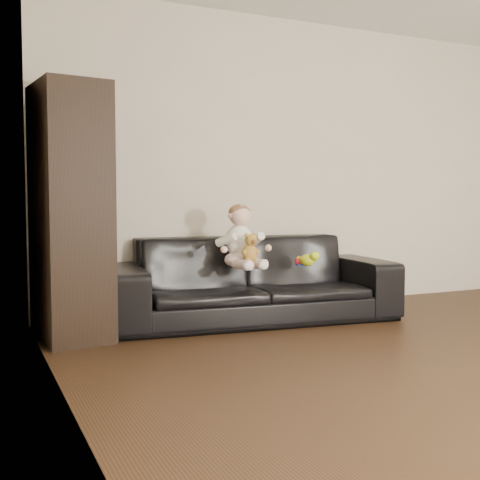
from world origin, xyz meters
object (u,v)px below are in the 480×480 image
toy_green (307,260)px  baby (241,240)px  cabinet (71,213)px  toy_blue_disc (302,264)px  sofa (251,279)px  toy_rattle (299,261)px  teddy_bear (250,248)px

toy_green → baby: bearing=170.7°
cabinet → toy_blue_disc: (1.82, -0.05, -0.43)m
sofa → baby: 0.38m
cabinet → toy_rattle: size_ratio=26.09×
sofa → teddy_bear: bearing=-110.4°
baby → toy_green: 0.58m
cabinet → baby: size_ratio=3.53×
toy_blue_disc → sofa: bearing=160.8°
baby → toy_blue_disc: baby is taller
cabinet → baby: (1.28, -0.03, -0.22)m
sofa → teddy_bear: size_ratio=10.54×
sofa → cabinet: bearing=-170.4°
sofa → toy_green: bearing=-22.2°
cabinet → toy_rattle: (1.78, -0.05, -0.40)m
toy_green → toy_rattle: toy_green is taller
sofa → toy_rattle: sofa is taller
teddy_bear → toy_rattle: (0.50, 0.13, -0.13)m
cabinet → toy_green: 1.87m
teddy_bear → toy_rattle: size_ratio=3.24×
baby → toy_rattle: baby is taller
sofa → toy_rattle: size_ratio=34.09×
sofa → toy_rattle: 0.41m
cabinet → teddy_bear: bearing=-15.3°
toy_green → toy_blue_disc: (-0.01, 0.08, -0.04)m
toy_green → toy_rattle: bearing=120.3°
toy_green → toy_rattle: size_ratio=2.09×
baby → toy_rattle: 0.54m
teddy_bear → toy_blue_disc: teddy_bear is taller
toy_rattle → baby: bearing=177.6°
cabinet → baby: bearing=-8.7°
baby → teddy_bear: 0.16m
cabinet → baby: cabinet is taller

